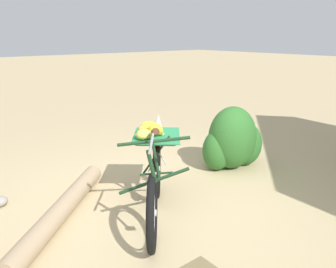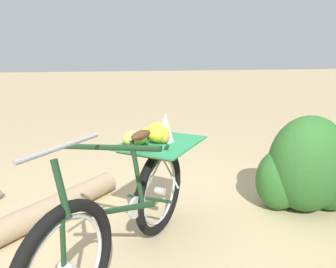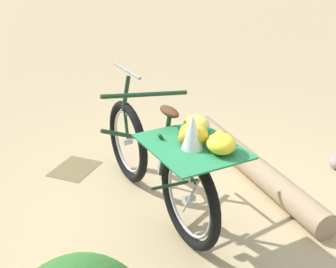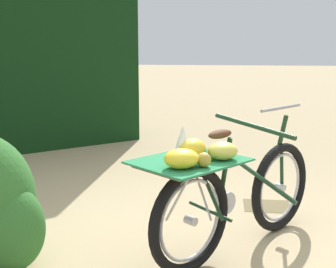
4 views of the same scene
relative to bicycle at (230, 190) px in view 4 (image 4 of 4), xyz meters
The scene contains 3 objects.
ground_plane 0.54m from the bicycle, 146.87° to the right, with size 60.00×60.00×0.00m, color tan.
bicycle is the anchor object (origin of this frame).
leaf_litter_patch 1.23m from the bicycle, 70.58° to the left, with size 0.44×0.36×0.01m, color olive.
Camera 4 is at (0.13, -3.05, 1.52)m, focal length 49.36 mm.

